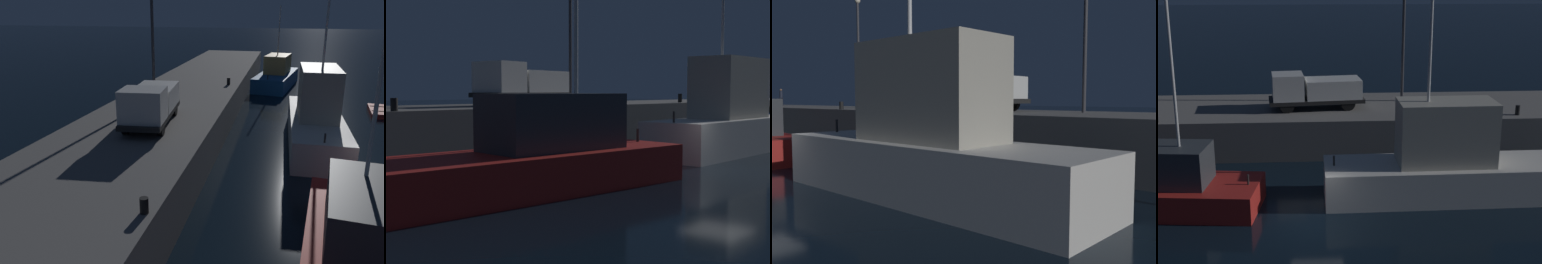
{
  "view_description": "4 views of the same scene",
  "coord_description": "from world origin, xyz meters",
  "views": [
    {
      "loc": [
        -19.5,
        4.99,
        8.56
      ],
      "look_at": [
        4.32,
        10.65,
        0.77
      ],
      "focal_mm": 36.62,
      "sensor_mm": 36.0,
      "label": 1
    },
    {
      "loc": [
        -20.16,
        -10.5,
        3.25
      ],
      "look_at": [
        2.69,
        10.16,
        0.92
      ],
      "focal_mm": 50.93,
      "sensor_mm": 36.0,
      "label": 2
    },
    {
      "loc": [
        16.38,
        -6.2,
        3.15
      ],
      "look_at": [
        -0.22,
        11.32,
        1.29
      ],
      "focal_mm": 39.95,
      "sensor_mm": 36.0,
      "label": 3
    },
    {
      "loc": [
        0.1,
        -23.27,
        11.15
      ],
      "look_at": [
        2.19,
        11.0,
        1.09
      ],
      "focal_mm": 52.48,
      "sensor_mm": 36.0,
      "label": 4
    }
  ],
  "objects": [
    {
      "name": "ground_plane",
      "position": [
        0.0,
        0.0,
        0.0
      ],
      "size": [
        320.0,
        320.0,
        0.0
      ],
      "primitive_type": "plane",
      "color": "black"
    },
    {
      "name": "pier_quay",
      "position": [
        0.0,
        12.45,
        1.23
      ],
      "size": [
        78.56,
        7.74,
        2.46
      ],
      "color": "slate",
      "rests_on": "ground"
    },
    {
      "name": "fishing_trawler_red",
      "position": [
        -8.23,
        2.27,
        1.1
      ],
      "size": [
        12.0,
        4.76,
        12.34
      ],
      "color": "red",
      "rests_on": "ground"
    },
    {
      "name": "fishing_boat_orange",
      "position": [
        6.35,
        2.78,
        1.75
      ],
      "size": [
        11.83,
        3.45,
        13.22
      ],
      "color": "silver",
      "rests_on": "ground"
    },
    {
      "name": "lamp_post_central",
      "position": [
        5.89,
        13.72,
        7.65
      ],
      "size": [
        0.44,
        0.44,
        8.99
      ],
      "color": "#38383D",
      "rests_on": "pier_quay"
    },
    {
      "name": "utility_truck",
      "position": [
        -0.03,
        11.89,
        3.68
      ],
      "size": [
        6.2,
        2.76,
        2.31
      ],
      "color": "black",
      "rests_on": "pier_quay"
    },
    {
      "name": "bollard_west",
      "position": [
        -9.29,
        8.94,
        2.72
      ],
      "size": [
        0.28,
        0.28,
        0.52
      ],
      "primitive_type": "cylinder",
      "color": "black",
      "rests_on": "pier_quay"
    },
    {
      "name": "bollard_central",
      "position": [
        12.43,
        9.47,
        2.76
      ],
      "size": [
        0.28,
        0.28,
        0.6
      ],
      "primitive_type": "cylinder",
      "color": "black",
      "rests_on": "pier_quay"
    }
  ]
}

